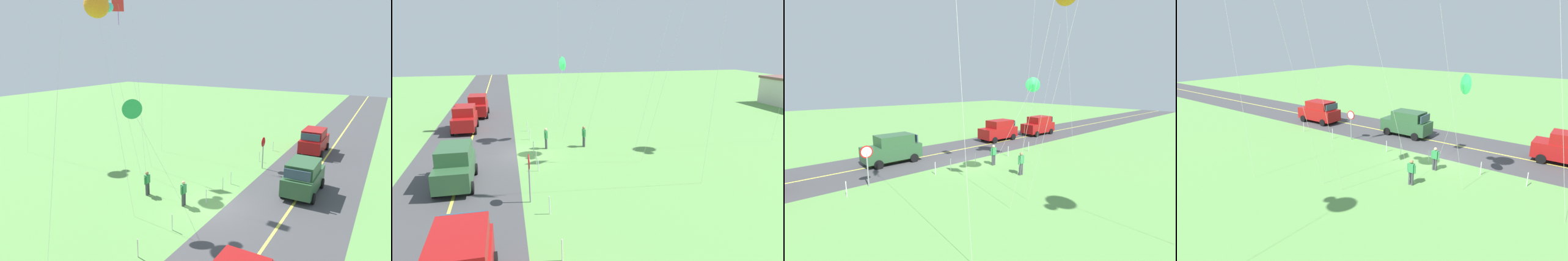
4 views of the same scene
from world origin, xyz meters
TOP-DOWN VIEW (x-y plane):
  - ground_plane at (0.00, 0.00)m, footprint 120.00×120.00m
  - asphalt_road at (0.00, -4.00)m, footprint 120.00×7.00m
  - road_centre_stripe at (0.00, -4.00)m, footprint 120.00×0.16m
  - car_suv_foreground at (4.71, -4.03)m, footprint 4.40×2.12m
  - car_parked_east_near at (14.47, -2.69)m, footprint 4.40×2.12m
  - stop_sign at (7.96, -0.10)m, footprint 0.76×0.08m
  - person_adult_near at (-0.88, 1.73)m, footprint 0.58×0.22m
  - person_adult_companion at (-0.73, 4.62)m, footprint 0.58×0.22m
  - kite_red_low at (-3.15, 3.52)m, footprint 2.80×2.23m
  - kite_cyan_top at (3.89, 10.61)m, footprint 0.60×3.40m
  - kite_purple_back at (-2.42, 6.35)m, footprint 2.22×3.67m
  - fence_post_0 at (-6.40, 0.70)m, footprint 0.05×0.05m
  - fence_post_1 at (-3.62, 0.70)m, footprint 0.05×0.05m
  - fence_post_2 at (0.09, 0.70)m, footprint 0.05×0.05m
  - fence_post_3 at (2.42, 0.70)m, footprint 0.05×0.05m
  - fence_post_4 at (3.71, 0.70)m, footprint 0.05×0.05m
  - fence_post_5 at (9.43, 0.70)m, footprint 0.05×0.05m
  - fence_post_6 at (13.15, 0.70)m, footprint 0.05×0.05m

SIDE VIEW (x-z plane):
  - ground_plane at x=0.00m, z-range -0.10..0.00m
  - asphalt_road at x=0.00m, z-range 0.00..0.00m
  - road_centre_stripe at x=0.00m, z-range 0.00..0.01m
  - fence_post_0 at x=-6.40m, z-range 0.00..0.90m
  - fence_post_1 at x=-3.62m, z-range 0.00..0.90m
  - fence_post_2 at x=0.09m, z-range 0.00..0.90m
  - fence_post_3 at x=2.42m, z-range 0.00..0.90m
  - fence_post_4 at x=3.71m, z-range 0.00..0.90m
  - fence_post_5 at x=9.43m, z-range 0.00..0.90m
  - fence_post_6 at x=13.15m, z-range 0.00..0.90m
  - person_adult_near at x=-0.88m, z-range 0.06..1.66m
  - person_adult_companion at x=-0.73m, z-range 0.06..1.66m
  - car_suv_foreground at x=4.71m, z-range 0.03..2.27m
  - car_parked_east_near at x=14.47m, z-range 0.03..2.27m
  - stop_sign at x=7.96m, z-range 0.52..3.08m
  - kite_red_low at x=-3.15m, z-range 2.78..9.50m
  - kite_purple_back at x=-2.42m, z-range 5.47..17.83m
  - kite_cyan_top at x=3.89m, z-range 5.77..19.10m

